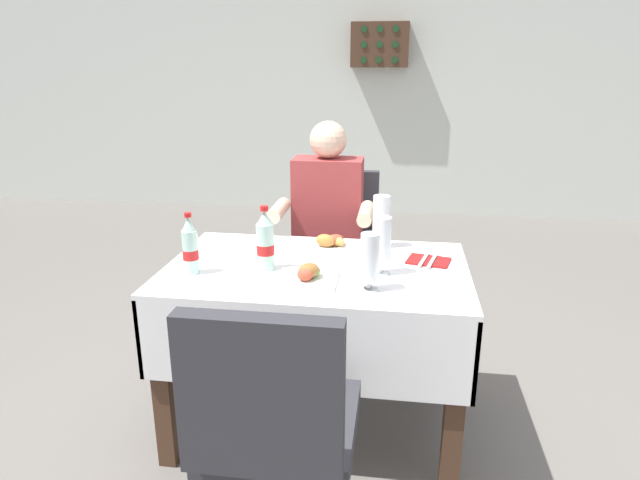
{
  "coord_description": "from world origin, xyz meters",
  "views": [
    {
      "loc": [
        0.24,
        -1.95,
        1.53
      ],
      "look_at": [
        -0.07,
        0.23,
        0.83
      ],
      "focal_mm": 31.01,
      "sensor_mm": 36.0,
      "label": 1
    }
  ],
  "objects_px": {
    "beer_glass_middle": "(382,245)",
    "beer_glass_right": "(381,222)",
    "beer_glass_left": "(370,261)",
    "cola_bottle_primary": "(190,247)",
    "cola_bottle_secondary": "(265,242)",
    "wall_bottle_rack": "(380,45)",
    "plate_near_camera": "(308,275)",
    "chair_far_diner_seat": "(338,250)",
    "seated_diner_far": "(326,228)",
    "napkin_cutlery_set": "(428,261)",
    "chair_near_camera_side": "(276,426)",
    "main_dining_table": "(317,306)",
    "plate_far_diner": "(332,245)"
  },
  "relations": [
    {
      "from": "plate_far_diner",
      "to": "cola_bottle_secondary",
      "type": "bearing_deg",
      "value": -130.1
    },
    {
      "from": "chair_far_diner_seat",
      "to": "beer_glass_left",
      "type": "relative_size",
      "value": 4.53
    },
    {
      "from": "plate_far_diner",
      "to": "wall_bottle_rack",
      "type": "xyz_separation_m",
      "value": [
        0.04,
        3.44,
        0.94
      ]
    },
    {
      "from": "wall_bottle_rack",
      "to": "main_dining_table",
      "type": "bearing_deg",
      "value": -91.21
    },
    {
      "from": "main_dining_table",
      "to": "chair_far_diner_seat",
      "type": "height_order",
      "value": "chair_far_diner_seat"
    },
    {
      "from": "chair_near_camera_side",
      "to": "beer_glass_left",
      "type": "xyz_separation_m",
      "value": [
        0.23,
        0.56,
        0.31
      ]
    },
    {
      "from": "cola_bottle_primary",
      "to": "beer_glass_right",
      "type": "bearing_deg",
      "value": 31.12
    },
    {
      "from": "cola_bottle_primary",
      "to": "napkin_cutlery_set",
      "type": "height_order",
      "value": "cola_bottle_primary"
    },
    {
      "from": "seated_diner_far",
      "to": "main_dining_table",
      "type": "bearing_deg",
      "value": -85.83
    },
    {
      "from": "chair_near_camera_side",
      "to": "cola_bottle_primary",
      "type": "distance_m",
      "value": 0.85
    },
    {
      "from": "chair_far_diner_seat",
      "to": "plate_far_diner",
      "type": "bearing_deg",
      "value": -86.23
    },
    {
      "from": "beer_glass_left",
      "to": "beer_glass_middle",
      "type": "relative_size",
      "value": 0.94
    },
    {
      "from": "seated_diner_far",
      "to": "plate_near_camera",
      "type": "distance_m",
      "value": 0.84
    },
    {
      "from": "beer_glass_middle",
      "to": "beer_glass_right",
      "type": "relative_size",
      "value": 0.98
    },
    {
      "from": "beer_glass_right",
      "to": "napkin_cutlery_set",
      "type": "relative_size",
      "value": 1.19
    },
    {
      "from": "chair_near_camera_side",
      "to": "beer_glass_middle",
      "type": "xyz_separation_m",
      "value": [
        0.26,
        0.73,
        0.31
      ]
    },
    {
      "from": "chair_far_diner_seat",
      "to": "beer_glass_middle",
      "type": "height_order",
      "value": "beer_glass_middle"
    },
    {
      "from": "main_dining_table",
      "to": "seated_diner_far",
      "type": "relative_size",
      "value": 0.97
    },
    {
      "from": "seated_diner_far",
      "to": "napkin_cutlery_set",
      "type": "height_order",
      "value": "seated_diner_far"
    },
    {
      "from": "chair_far_diner_seat",
      "to": "cola_bottle_secondary",
      "type": "height_order",
      "value": "cola_bottle_secondary"
    },
    {
      "from": "napkin_cutlery_set",
      "to": "wall_bottle_rack",
      "type": "xyz_separation_m",
      "value": [
        -0.38,
        3.53,
        0.95
      ]
    },
    {
      "from": "chair_far_diner_seat",
      "to": "plate_near_camera",
      "type": "xyz_separation_m",
      "value": [
        -0.01,
        -0.94,
        0.22
      ]
    },
    {
      "from": "chair_near_camera_side",
      "to": "beer_glass_left",
      "type": "bearing_deg",
      "value": 68.23
    },
    {
      "from": "beer_glass_middle",
      "to": "chair_near_camera_side",
      "type": "bearing_deg",
      "value": -109.57
    },
    {
      "from": "cola_bottle_primary",
      "to": "cola_bottle_secondary",
      "type": "distance_m",
      "value": 0.29
    },
    {
      "from": "cola_bottle_primary",
      "to": "wall_bottle_rack",
      "type": "distance_m",
      "value": 3.93
    },
    {
      "from": "cola_bottle_secondary",
      "to": "wall_bottle_rack",
      "type": "bearing_deg",
      "value": 85.8
    },
    {
      "from": "cola_bottle_primary",
      "to": "wall_bottle_rack",
      "type": "relative_size",
      "value": 0.44
    },
    {
      "from": "chair_near_camera_side",
      "to": "cola_bottle_secondary",
      "type": "bearing_deg",
      "value": 105.18
    },
    {
      "from": "beer_glass_left",
      "to": "chair_near_camera_side",
      "type": "bearing_deg",
      "value": -111.77
    },
    {
      "from": "chair_near_camera_side",
      "to": "seated_diner_far",
      "type": "xyz_separation_m",
      "value": [
        -0.05,
        1.45,
        0.16
      ]
    },
    {
      "from": "cola_bottle_primary",
      "to": "plate_far_diner",
      "type": "bearing_deg",
      "value": 35.36
    },
    {
      "from": "beer_glass_left",
      "to": "cola_bottle_secondary",
      "type": "distance_m",
      "value": 0.45
    },
    {
      "from": "beer_glass_middle",
      "to": "cola_bottle_primary",
      "type": "height_order",
      "value": "cola_bottle_primary"
    },
    {
      "from": "chair_near_camera_side",
      "to": "plate_near_camera",
      "type": "xyz_separation_m",
      "value": [
        -0.01,
        0.62,
        0.22
      ]
    },
    {
      "from": "napkin_cutlery_set",
      "to": "plate_near_camera",
      "type": "bearing_deg",
      "value": -148.66
    },
    {
      "from": "chair_near_camera_side",
      "to": "napkin_cutlery_set",
      "type": "height_order",
      "value": "chair_near_camera_side"
    },
    {
      "from": "chair_near_camera_side",
      "to": "napkin_cutlery_set",
      "type": "relative_size",
      "value": 4.94
    },
    {
      "from": "cola_bottle_secondary",
      "to": "napkin_cutlery_set",
      "type": "bearing_deg",
      "value": 15.47
    },
    {
      "from": "seated_diner_far",
      "to": "wall_bottle_rack",
      "type": "bearing_deg",
      "value": 87.57
    },
    {
      "from": "main_dining_table",
      "to": "napkin_cutlery_set",
      "type": "xyz_separation_m",
      "value": [
        0.45,
        0.12,
        0.18
      ]
    },
    {
      "from": "plate_near_camera",
      "to": "cola_bottle_secondary",
      "type": "xyz_separation_m",
      "value": [
        -0.19,
        0.1,
        0.09
      ]
    },
    {
      "from": "main_dining_table",
      "to": "chair_near_camera_side",
      "type": "relative_size",
      "value": 1.26
    },
    {
      "from": "cola_bottle_primary",
      "to": "cola_bottle_secondary",
      "type": "height_order",
      "value": "cola_bottle_secondary"
    },
    {
      "from": "cola_bottle_secondary",
      "to": "wall_bottle_rack",
      "type": "relative_size",
      "value": 0.46
    },
    {
      "from": "chair_far_diner_seat",
      "to": "main_dining_table",
      "type": "bearing_deg",
      "value": -90.0
    },
    {
      "from": "plate_near_camera",
      "to": "wall_bottle_rack",
      "type": "distance_m",
      "value": 3.93
    },
    {
      "from": "beer_glass_right",
      "to": "chair_far_diner_seat",
      "type": "bearing_deg",
      "value": 116.59
    },
    {
      "from": "chair_far_diner_seat",
      "to": "cola_bottle_primary",
      "type": "distance_m",
      "value": 1.08
    },
    {
      "from": "napkin_cutlery_set",
      "to": "plate_far_diner",
      "type": "bearing_deg",
      "value": 166.88
    }
  ]
}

